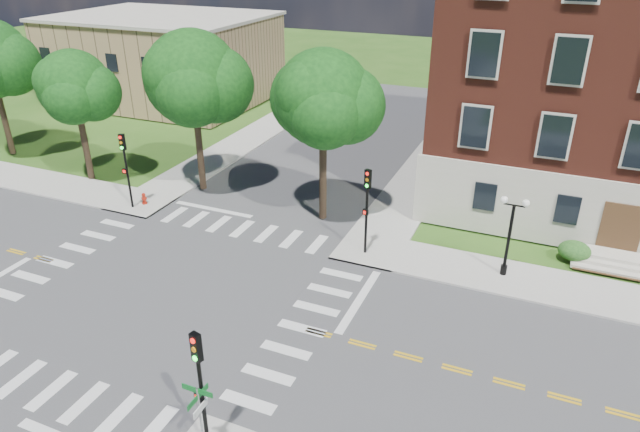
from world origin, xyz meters
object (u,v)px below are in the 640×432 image
at_px(traffic_signal_ne, 367,201).
at_px(street_sign_pole, 200,411).
at_px(twin_lamp_west, 510,232).
at_px(traffic_signal_se, 200,379).
at_px(traffic_signal_nw, 125,161).
at_px(fire_hydrant, 144,199).

height_order(traffic_signal_ne, street_sign_pole, traffic_signal_ne).
xyz_separation_m(traffic_signal_ne, twin_lamp_west, (7.16, 0.68, -0.66)).
bearing_deg(twin_lamp_west, street_sign_pole, -115.70).
distance_m(traffic_signal_ne, street_sign_pole, 14.96).
xyz_separation_m(traffic_signal_se, twin_lamp_west, (7.69, 15.21, -0.66)).
xyz_separation_m(traffic_signal_se, traffic_signal_ne, (0.53, 14.53, 0.00)).
height_order(traffic_signal_ne, traffic_signal_nw, same).
distance_m(street_sign_pole, fire_hydrant, 21.23).
distance_m(traffic_signal_ne, fire_hydrant, 15.22).
bearing_deg(street_sign_pole, traffic_signal_nw, 135.84).
relative_size(twin_lamp_west, street_sign_pole, 1.36).
relative_size(traffic_signal_se, traffic_signal_ne, 1.00).
height_order(traffic_signal_ne, twin_lamp_west, traffic_signal_ne).
bearing_deg(fire_hydrant, traffic_signal_nw, -120.90).
distance_m(traffic_signal_se, traffic_signal_nw, 20.55).
xyz_separation_m(twin_lamp_west, street_sign_pole, (-7.51, -15.62, -0.21)).
bearing_deg(twin_lamp_west, traffic_signal_se, -116.83).
height_order(traffic_signal_nw, twin_lamp_west, traffic_signal_nw).
xyz_separation_m(traffic_signal_nw, twin_lamp_west, (22.55, 1.02, -0.66)).
distance_m(traffic_signal_nw, twin_lamp_west, 22.58).
height_order(traffic_signal_se, street_sign_pole, traffic_signal_se).
relative_size(traffic_signal_ne, traffic_signal_nw, 1.00).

